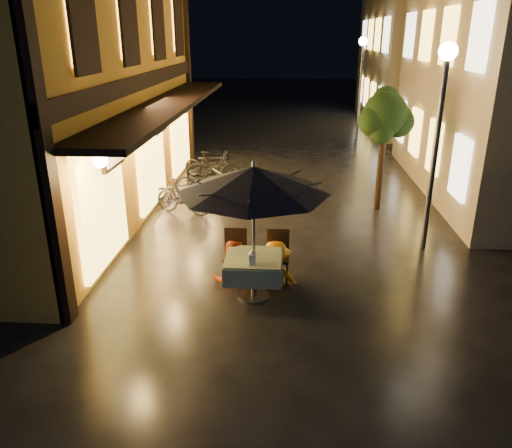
# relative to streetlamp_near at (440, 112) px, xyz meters

# --- Properties ---
(ground) EXTENTS (90.00, 90.00, 0.00)m
(ground) POSITION_rel_streetlamp_near_xyz_m (-3.00, -2.00, -2.92)
(ground) COLOR black
(ground) RESTS_ON ground
(west_building) EXTENTS (5.90, 11.40, 7.40)m
(west_building) POSITION_rel_streetlamp_near_xyz_m (-8.72, 2.00, 0.79)
(west_building) COLOR yellow
(west_building) RESTS_ON ground
(east_building_far) EXTENTS (7.30, 10.30, 7.30)m
(east_building_far) POSITION_rel_streetlamp_near_xyz_m (4.49, 16.00, 0.74)
(east_building_far) COLOR #C0B495
(east_building_far) RESTS_ON ground
(street_tree) EXTENTS (1.43, 1.20, 3.15)m
(street_tree) POSITION_rel_streetlamp_near_xyz_m (-0.59, 2.51, -0.50)
(street_tree) COLOR black
(street_tree) RESTS_ON ground
(streetlamp_near) EXTENTS (0.36, 0.36, 4.23)m
(streetlamp_near) POSITION_rel_streetlamp_near_xyz_m (0.00, 0.00, 0.00)
(streetlamp_near) COLOR #59595E
(streetlamp_near) RESTS_ON ground
(streetlamp_far) EXTENTS (0.36, 0.36, 4.23)m
(streetlamp_far) POSITION_rel_streetlamp_near_xyz_m (0.00, 12.00, 0.00)
(streetlamp_far) COLOR #59595E
(streetlamp_far) RESTS_ON ground
(cafe_table) EXTENTS (0.99, 0.99, 0.78)m
(cafe_table) POSITION_rel_streetlamp_near_xyz_m (-3.52, -2.40, -2.33)
(cafe_table) COLOR #59595E
(cafe_table) RESTS_ON ground
(patio_umbrella) EXTENTS (2.53, 2.53, 2.46)m
(patio_umbrella) POSITION_rel_streetlamp_near_xyz_m (-3.52, -2.40, -0.77)
(patio_umbrella) COLOR #59595E
(patio_umbrella) RESTS_ON ground
(cafe_chair_left) EXTENTS (0.42, 0.42, 0.97)m
(cafe_chair_left) POSITION_rel_streetlamp_near_xyz_m (-3.92, -1.66, -2.38)
(cafe_chair_left) COLOR black
(cafe_chair_left) RESTS_ON ground
(cafe_chair_right) EXTENTS (0.42, 0.42, 0.97)m
(cafe_chair_right) POSITION_rel_streetlamp_near_xyz_m (-3.12, -1.66, -2.38)
(cafe_chair_right) COLOR black
(cafe_chair_right) RESTS_ON ground
(table_lantern) EXTENTS (0.16, 0.16, 0.25)m
(table_lantern) POSITION_rel_streetlamp_near_xyz_m (-3.52, -2.68, -2.00)
(table_lantern) COLOR white
(table_lantern) RESTS_ON cafe_table
(person_orange) EXTENTS (0.80, 0.63, 1.62)m
(person_orange) POSITION_rel_streetlamp_near_xyz_m (-3.96, -1.85, -2.11)
(person_orange) COLOR #D04112
(person_orange) RESTS_ON ground
(person_yellow) EXTENTS (1.08, 0.69, 1.60)m
(person_yellow) POSITION_rel_streetlamp_near_xyz_m (-3.16, -1.84, -2.12)
(person_yellow) COLOR #FF9708
(person_yellow) RESTS_ON ground
(bicycle_0) EXTENTS (1.76, 1.23, 0.88)m
(bicycle_0) POSITION_rel_streetlamp_near_xyz_m (-5.75, 2.02, -2.48)
(bicycle_0) COLOR black
(bicycle_0) RESTS_ON ground
(bicycle_1) EXTENTS (1.60, 0.88, 0.93)m
(bicycle_1) POSITION_rel_streetlamp_near_xyz_m (-5.63, 1.81, -2.45)
(bicycle_1) COLOR black
(bicycle_1) RESTS_ON ground
(bicycle_2) EXTENTS (1.66, 1.03, 0.82)m
(bicycle_2) POSITION_rel_streetlamp_near_xyz_m (-5.45, 3.64, -2.51)
(bicycle_2) COLOR black
(bicycle_2) RESTS_ON ground
(bicycle_3) EXTENTS (1.74, 0.58, 1.03)m
(bicycle_3) POSITION_rel_streetlamp_near_xyz_m (-5.23, 4.54, -2.40)
(bicycle_3) COLOR black
(bicycle_3) RESTS_ON ground
(bicycle_4) EXTENTS (1.85, 1.13, 0.92)m
(bicycle_4) POSITION_rel_streetlamp_near_xyz_m (-5.48, 5.18, -2.46)
(bicycle_4) COLOR black
(bicycle_4) RESTS_ON ground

